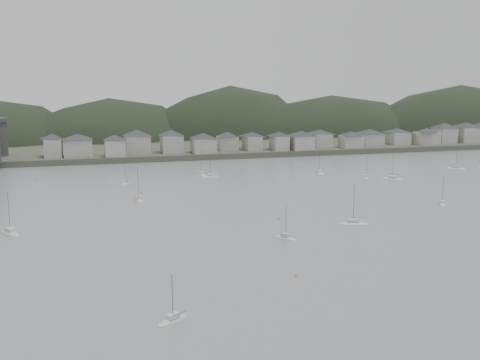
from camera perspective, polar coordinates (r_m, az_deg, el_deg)
name	(u,v)px	position (r m, az deg, el deg)	size (l,w,h in m)	color
ground	(336,263)	(124.33, 9.81, -8.41)	(900.00, 900.00, 0.00)	slate
far_shore_land	(155,136)	(405.96, -8.74, 4.46)	(900.00, 250.00, 3.00)	#383D2D
forested_ridge	(167,158)	(382.86, -7.46, 2.25)	(851.55, 103.94, 102.57)	black
waterfront_town	(273,139)	(308.49, 3.41, 4.23)	(451.48, 28.46, 12.92)	gray
sailboat_lead	(202,175)	(238.78, -3.97, 0.53)	(4.30, 9.30, 12.24)	beige
moored_fleet	(261,199)	(187.53, 2.19, -2.01)	(251.99, 145.43, 13.18)	beige
mooring_buoys	(221,217)	(162.55, -1.92, -3.87)	(113.44, 152.47, 0.70)	#C66642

